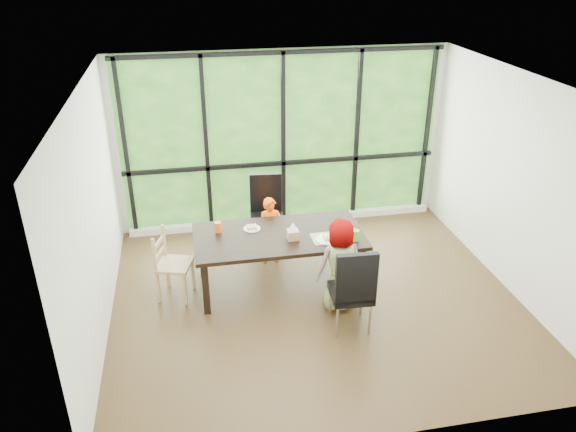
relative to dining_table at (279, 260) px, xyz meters
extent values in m
plane|color=black|center=(0.40, -0.38, -0.38)|extent=(5.00, 5.00, 0.00)
plane|color=silver|center=(0.40, 1.87, 0.98)|extent=(5.00, 0.00, 5.00)
cube|color=#214C1B|center=(0.40, 1.85, 0.98)|extent=(4.80, 0.02, 2.65)
cube|color=silver|center=(0.40, 1.77, -0.33)|extent=(4.80, 0.12, 0.10)
cube|color=black|center=(0.00, 0.00, 0.00)|extent=(2.21, 1.26, 0.75)
cube|color=black|center=(0.01, 1.04, 0.17)|extent=(0.50, 0.50, 1.08)
cube|color=black|center=(0.65, -1.00, 0.17)|extent=(0.48, 0.48, 1.08)
cube|color=#A18459|center=(-1.31, 0.02, 0.08)|extent=(0.51, 0.52, 0.90)
imported|color=#FF5505|center=(0.00, 0.63, 0.10)|extent=(0.37, 0.26, 0.96)
imported|color=slate|center=(0.62, -0.59, 0.21)|extent=(0.62, 0.46, 1.17)
cube|color=tan|center=(0.60, -0.21, 0.38)|extent=(0.43, 0.31, 0.01)
cylinder|color=white|center=(-0.31, 0.21, 0.38)|extent=(0.22, 0.22, 0.01)
cylinder|color=white|center=(0.55, -0.25, 0.38)|extent=(0.28, 0.28, 0.02)
cylinder|color=orange|center=(-0.74, 0.22, 0.44)|extent=(0.09, 0.09, 0.13)
cylinder|color=#58CF3E|center=(0.90, -0.32, 0.44)|extent=(0.09, 0.09, 0.14)
cube|color=tan|center=(0.15, -0.14, 0.43)|extent=(0.14, 0.14, 0.12)
cylinder|color=white|center=(-0.74, 0.22, 0.55)|extent=(0.01, 0.04, 0.20)
cylinder|color=pink|center=(0.90, -0.32, 0.55)|extent=(0.01, 0.04, 0.20)
cone|color=white|center=(0.15, -0.14, 0.55)|extent=(0.12, 0.12, 0.11)
camera|label=1|loc=(-1.04, -6.04, 3.66)|focal=34.67mm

